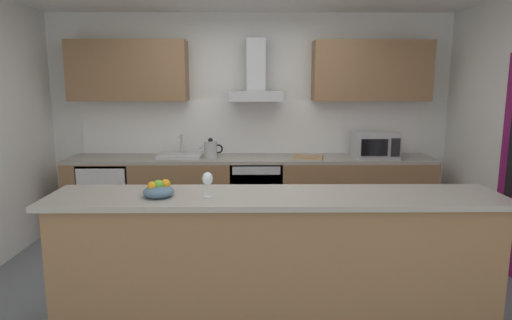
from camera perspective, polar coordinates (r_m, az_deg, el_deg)
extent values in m
cube|color=slate|center=(4.09, -0.77, -15.96)|extent=(5.90, 4.63, 0.02)
cube|color=white|center=(5.57, -0.74, 5.09)|extent=(5.90, 0.12, 2.60)
cube|color=white|center=(5.50, -0.74, 4.29)|extent=(4.16, 0.02, 0.66)
cube|color=olive|center=(5.34, -0.73, -4.61)|extent=(4.31, 0.60, 0.86)
cube|color=#9E998E|center=(5.25, -0.74, 0.15)|extent=(4.31, 0.60, 0.04)
cube|color=olive|center=(3.37, 2.51, -12.89)|extent=(3.19, 0.52, 0.94)
cube|color=#9E998E|center=(3.21, 2.58, -4.81)|extent=(3.29, 0.64, 0.04)
cube|color=olive|center=(5.51, -16.15, 10.99)|extent=(1.38, 0.32, 0.70)
cube|color=olive|center=(5.51, 14.66, 11.06)|extent=(1.38, 0.32, 0.70)
cube|color=black|center=(4.69, 30.14, 0.65)|extent=(0.01, 0.11, 1.31)
cube|color=slate|center=(5.32, 0.01, -4.35)|extent=(0.60, 0.56, 0.80)
cube|color=black|center=(5.05, 0.04, -5.88)|extent=(0.50, 0.02, 0.48)
cube|color=#B7BABC|center=(4.95, 0.04, -1.38)|extent=(0.54, 0.02, 0.09)
cylinder|color=#B7BABC|center=(4.96, 0.05, -3.32)|extent=(0.49, 0.02, 0.02)
cube|color=white|center=(5.59, -18.32, -4.52)|extent=(0.58, 0.56, 0.85)
cube|color=silver|center=(5.32, -19.26, -5.30)|extent=(0.55, 0.02, 0.80)
cylinder|color=#B7BABC|center=(5.23, -17.05, -4.97)|extent=(0.02, 0.02, 0.38)
cube|color=#B7BABC|center=(5.37, 15.13, 1.87)|extent=(0.50, 0.36, 0.30)
cube|color=black|center=(5.17, 15.05, 1.57)|extent=(0.30, 0.02, 0.19)
cube|color=black|center=(5.24, 17.58, 1.55)|extent=(0.10, 0.01, 0.21)
cube|color=silver|center=(5.29, -9.74, 0.54)|extent=(0.50, 0.40, 0.04)
cylinder|color=#B7BABC|center=(5.40, -9.56, 1.90)|extent=(0.03, 0.03, 0.26)
cylinder|color=#B7BABC|center=(5.30, -9.73, 3.06)|extent=(0.03, 0.16, 0.03)
cylinder|color=#B7BABC|center=(5.19, -5.88, 1.33)|extent=(0.15, 0.15, 0.20)
sphere|color=black|center=(5.17, -5.90, 2.56)|extent=(0.06, 0.06, 0.06)
cone|color=#B7BABC|center=(5.19, -6.98, 1.76)|extent=(0.09, 0.04, 0.07)
torus|color=black|center=(5.18, -4.89, 1.44)|extent=(0.11, 0.02, 0.11)
cube|color=#B7BABC|center=(5.25, 0.00, 8.28)|extent=(0.62, 0.45, 0.12)
cube|color=#B7BABC|center=(5.30, -0.01, 12.19)|extent=(0.22, 0.22, 0.60)
cylinder|color=silver|center=(3.16, -6.23, -4.68)|extent=(0.07, 0.07, 0.01)
cylinder|color=silver|center=(3.15, -6.25, -3.84)|extent=(0.01, 0.01, 0.09)
ellipsoid|color=silver|center=(3.13, -6.27, -2.43)|extent=(0.08, 0.08, 0.10)
ellipsoid|color=slate|center=(3.21, -12.47, -4.03)|extent=(0.22, 0.22, 0.09)
sphere|color=orange|center=(3.19, -13.28, -3.30)|extent=(0.07, 0.07, 0.07)
sphere|color=orange|center=(3.22, -11.61, -3.08)|extent=(0.07, 0.07, 0.07)
sphere|color=#66B233|center=(3.20, -12.50, -3.18)|extent=(0.07, 0.07, 0.07)
cube|color=tan|center=(5.23, 6.78, 0.40)|extent=(0.38, 0.30, 0.02)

